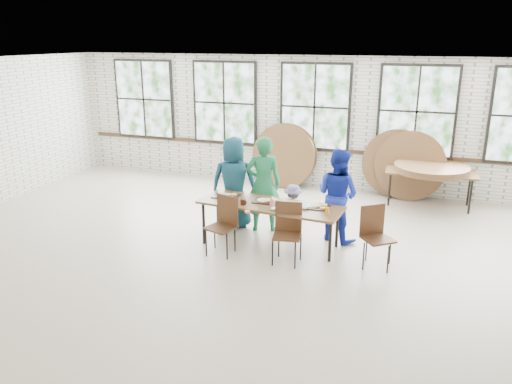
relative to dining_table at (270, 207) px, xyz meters
The scene contains 13 objects.
room 3.82m from the dining_table, 91.73° to the left, with size 12.00×12.00×12.00m.
dining_table is the anchor object (origin of this frame).
chair_near_left 0.81m from the dining_table, 140.95° to the right, with size 0.52×0.51×0.95m.
chair_near_right 0.66m from the dining_table, 46.96° to the right, with size 0.48×0.47×0.95m.
chair_spare 1.75m from the dining_table, ahead, with size 0.58×0.58×0.95m.
adult_teal 1.12m from the dining_table, 144.05° to the left, with size 0.83×0.54×1.69m, color #164054.
adult_green 0.75m from the dining_table, 117.05° to the left, with size 0.63×0.41×1.73m, color #1D7044.
toddler 0.73m from the dining_table, 71.12° to the left, with size 0.59×0.34×0.91m, color #171541.
adult_blue 1.20m from the dining_table, 33.02° to the left, with size 0.79×0.61×1.62m, color #182CAA.
storage_table 3.97m from the dining_table, 50.99° to the left, with size 1.83×0.83×0.74m.
tabletop_clutter 0.12m from the dining_table, 21.53° to the right, with size 2.09×0.63×0.11m.
round_tops_stacked 3.97m from the dining_table, 50.99° to the left, with size 1.50×1.50×0.13m.
round_tops_leaning 3.49m from the dining_table, 80.27° to the left, with size 4.32×0.40×1.50m.
Camera 1 is at (2.46, -6.67, 3.38)m, focal length 35.00 mm.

